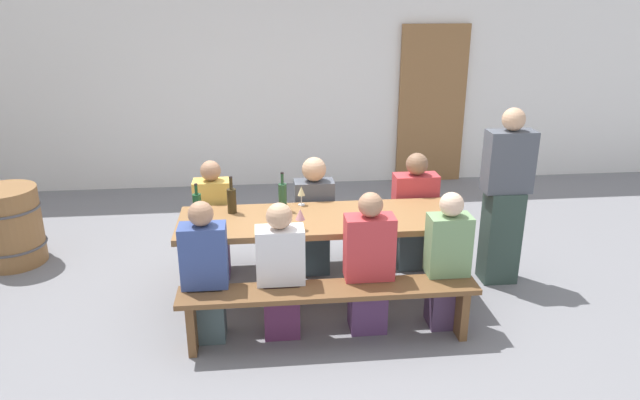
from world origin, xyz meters
The scene contains 22 objects.
ground_plane centered at (0.00, 0.00, 0.00)m, with size 24.00×24.00×0.00m, color slate.
back_wall centered at (0.00, 3.29, 1.60)m, with size 14.00×0.20×3.20m, color white.
wooden_door centered at (1.83, 3.15, 1.05)m, with size 0.90×0.06×2.10m, color olive.
tasting_table centered at (0.00, 0.00, 0.67)m, with size 2.32×0.74×0.75m.
bench_near centered at (0.00, -0.67, 0.36)m, with size 2.22×0.30×0.45m.
bench_far centered at (0.00, 0.67, 0.36)m, with size 2.22×0.30×0.45m.
wine_bottle_0 centered at (-0.72, 0.18, 0.86)m, with size 0.08×0.08×0.32m.
wine_bottle_1 centered at (-0.99, 0.03, 0.87)m, with size 0.07×0.07×0.31m.
wine_bottle_2 centered at (-0.30, 0.20, 0.88)m, with size 0.07×0.07×0.34m.
wine_glass_0 centered at (-1.02, 0.20, 0.87)m, with size 0.07×0.07×0.17m.
wine_glass_1 centered at (-0.18, -0.25, 0.88)m, with size 0.08×0.08×0.18m.
wine_glass_2 centered at (-0.34, -0.20, 0.85)m, with size 0.06×0.06×0.15m.
wine_glass_3 centered at (-0.13, 0.30, 0.87)m, with size 0.06×0.06×0.17m.
seated_guest_near_0 centered at (-0.91, -0.52, 0.53)m, with size 0.34×0.24×1.11m.
seated_guest_near_1 centered at (-0.35, -0.52, 0.51)m, with size 0.36×0.24×1.07m.
seated_guest_near_2 centered at (0.32, -0.52, 0.53)m, with size 0.37×0.24×1.13m.
seated_guest_near_3 centered at (0.93, -0.52, 0.53)m, with size 0.32×0.24×1.11m.
seated_guest_far_0 centered at (-0.91, 0.52, 0.53)m, with size 0.33×0.24×1.11m.
seated_guest_far_1 centered at (0.00, 0.52, 0.54)m, with size 0.36×0.24×1.11m.
seated_guest_far_2 centered at (0.94, 0.52, 0.53)m, with size 0.40×0.24×1.13m.
standing_host centered at (1.65, 0.17, 0.77)m, with size 0.41×0.24×1.59m.
wine_barrel centered at (-2.89, 1.00, 0.38)m, with size 0.63×0.63×0.76m.
Camera 1 is at (-0.47, -4.48, 2.53)m, focal length 32.94 mm.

